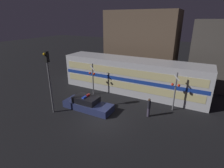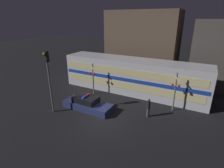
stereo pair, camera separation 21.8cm
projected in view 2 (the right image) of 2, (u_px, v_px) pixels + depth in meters
ground_plane at (102, 121)px, 14.74m from camera, size 120.00×120.00×0.00m
train at (132, 76)px, 20.00m from camera, size 16.38×3.19×3.82m
police_car at (87, 104)px, 16.52m from camera, size 4.79×1.74×1.35m
pedestrian at (148, 108)px, 15.04m from camera, size 0.29×0.29×1.72m
crossing_signal_near at (175, 90)px, 15.61m from camera, size 0.79×0.32×3.67m
crossing_signal_far at (93, 77)px, 19.15m from camera, size 0.79×0.32×3.56m
traffic_light_corner at (49, 74)px, 14.87m from camera, size 0.30×0.46×5.59m
building_left at (143, 44)px, 25.12m from camera, size 9.75×5.20×9.14m
building_center at (222, 55)px, 20.70m from camera, size 6.56×5.54×8.03m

